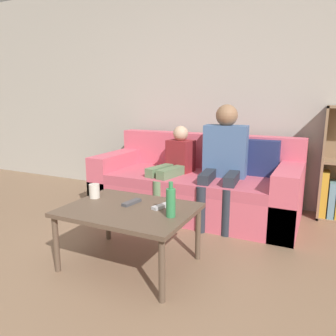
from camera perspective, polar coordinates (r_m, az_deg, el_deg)
The scene contains 10 objects.
ground_plane at distance 2.01m, azimuth -23.00°, elevation -25.34°, with size 22.00×22.00×0.00m, color #84664C.
wall_back at distance 3.93m, azimuth 7.08°, elevation 13.56°, with size 12.00×0.06×2.60m.
couch at distance 3.48m, azimuth 4.96°, elevation -3.27°, with size 2.09×0.92×0.80m.
coffee_table at distance 2.35m, azimuth -6.78°, elevation -7.88°, with size 0.90×0.68×0.43m.
person_adult at distance 3.23m, azimuth 9.72°, elevation 2.37°, with size 0.44×0.66×1.13m.
person_child at distance 3.39m, azimuth 0.80°, elevation 0.62°, with size 0.36×0.66×0.91m.
cup_near at distance 2.60m, azimuth -12.70°, elevation -3.93°, with size 0.08×0.08×0.11m.
tv_remote_0 at distance 2.42m, azimuth -6.35°, elevation -5.97°, with size 0.07×0.18×0.02m.
tv_remote_1 at distance 2.33m, azimuth -1.04°, elevation -6.63°, with size 0.10×0.18×0.02m.
bottle at distance 2.13m, azimuth 0.49°, elevation -5.95°, with size 0.06×0.06×0.24m.
Camera 1 is at (1.27, -1.00, 1.19)m, focal length 35.00 mm.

